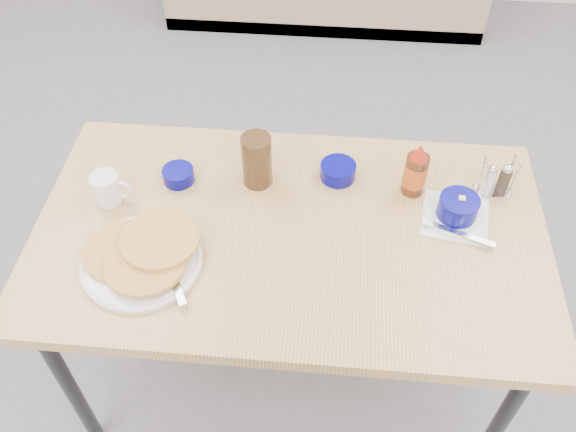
# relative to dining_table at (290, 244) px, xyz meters

# --- Properties ---
(ground) EXTENTS (6.00, 6.00, 0.00)m
(ground) POSITION_rel_dining_table_xyz_m (0.00, -0.25, -0.70)
(ground) COLOR slate
(ground) RESTS_ON ground
(dining_table) EXTENTS (1.40, 0.80, 0.76)m
(dining_table) POSITION_rel_dining_table_xyz_m (0.00, 0.00, 0.00)
(dining_table) COLOR tan
(dining_table) RESTS_ON ground
(pancake_plate) EXTENTS (0.31, 0.31, 0.06)m
(pancake_plate) POSITION_rel_dining_table_xyz_m (-0.37, -0.14, 0.08)
(pancake_plate) COLOR white
(pancake_plate) RESTS_ON dining_table
(coffee_mug) EXTENTS (0.12, 0.08, 0.09)m
(coffee_mug) POSITION_rel_dining_table_xyz_m (-0.52, 0.07, 0.11)
(coffee_mug) COLOR white
(coffee_mug) RESTS_ON dining_table
(grits_setting) EXTENTS (0.20, 0.22, 0.08)m
(grits_setting) POSITION_rel_dining_table_xyz_m (0.45, 0.08, 0.09)
(grits_setting) COLOR white
(grits_setting) RESTS_ON dining_table
(creamer_bowl) EXTENTS (0.09, 0.09, 0.04)m
(creamer_bowl) POSITION_rel_dining_table_xyz_m (-0.34, 0.16, 0.08)
(creamer_bowl) COLOR #05046F
(creamer_bowl) RESTS_ON dining_table
(butter_bowl) EXTENTS (0.10, 0.10, 0.05)m
(butter_bowl) POSITION_rel_dining_table_xyz_m (0.12, 0.22, 0.09)
(butter_bowl) COLOR #05046F
(butter_bowl) RESTS_ON dining_table
(amber_tumbler) EXTENTS (0.09, 0.09, 0.16)m
(amber_tumbler) POSITION_rel_dining_table_xyz_m (-0.11, 0.18, 0.14)
(amber_tumbler) COLOR #3E2713
(amber_tumbler) RESTS_ON dining_table
(condiment_caddy) EXTENTS (0.11, 0.07, 0.12)m
(condiment_caddy) POSITION_rel_dining_table_xyz_m (0.57, 0.20, 0.10)
(condiment_caddy) COLOR silver
(condiment_caddy) RESTS_ON dining_table
(syrup_bottle) EXTENTS (0.07, 0.07, 0.17)m
(syrup_bottle) POSITION_rel_dining_table_xyz_m (0.34, 0.18, 0.14)
(syrup_bottle) COLOR #47230F
(syrup_bottle) RESTS_ON dining_table
(sugar_wrapper) EXTENTS (0.05, 0.05, 0.00)m
(sugar_wrapper) POSITION_rel_dining_table_xyz_m (-0.23, -0.12, 0.06)
(sugar_wrapper) COLOR #D66847
(sugar_wrapper) RESTS_ON dining_table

